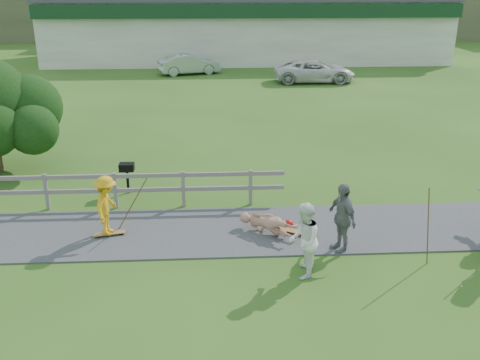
{
  "coord_description": "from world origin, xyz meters",
  "views": [
    {
      "loc": [
        0.83,
        -11.53,
        6.38
      ],
      "look_at": [
        1.61,
        2.0,
        1.29
      ],
      "focal_mm": 40.0,
      "sensor_mm": 36.0,
      "label": 1
    }
  ],
  "objects_px": {
    "car_white": "(314,71)",
    "spectator_b": "(342,218)",
    "bbq": "(128,178)",
    "skater_fallen": "(268,224)",
    "skater_rider": "(107,209)",
    "spectator_a": "(304,241)",
    "car_silver": "(189,64)"
  },
  "relations": [
    {
      "from": "skater_rider",
      "to": "bbq",
      "type": "bearing_deg",
      "value": 7.77
    },
    {
      "from": "car_white",
      "to": "spectator_b",
      "type": "bearing_deg",
      "value": 172.32
    },
    {
      "from": "bbq",
      "to": "spectator_a",
      "type": "bearing_deg",
      "value": -48.92
    },
    {
      "from": "skater_fallen",
      "to": "car_silver",
      "type": "xyz_separation_m",
      "value": [
        -2.9,
        26.02,
        0.41
      ]
    },
    {
      "from": "car_white",
      "to": "bbq",
      "type": "bearing_deg",
      "value": 154.85
    },
    {
      "from": "skater_rider",
      "to": "spectator_b",
      "type": "relative_size",
      "value": 0.89
    },
    {
      "from": "spectator_a",
      "to": "car_white",
      "type": "xyz_separation_m",
      "value": [
        4.9,
        24.5,
        -0.15
      ]
    },
    {
      "from": "car_white",
      "to": "bbq",
      "type": "distance_m",
      "value": 21.41
    },
    {
      "from": "skater_fallen",
      "to": "spectator_b",
      "type": "height_order",
      "value": "spectator_b"
    },
    {
      "from": "car_white",
      "to": "spectator_a",
      "type": "bearing_deg",
      "value": 170.15
    },
    {
      "from": "skater_rider",
      "to": "car_silver",
      "type": "height_order",
      "value": "skater_rider"
    },
    {
      "from": "spectator_a",
      "to": "skater_fallen",
      "type": "bearing_deg",
      "value": -152.7
    },
    {
      "from": "skater_fallen",
      "to": "bbq",
      "type": "height_order",
      "value": "bbq"
    },
    {
      "from": "car_white",
      "to": "bbq",
      "type": "relative_size",
      "value": 5.39
    },
    {
      "from": "skater_fallen",
      "to": "skater_rider",
      "type": "bearing_deg",
      "value": 127.43
    },
    {
      "from": "bbq",
      "to": "skater_rider",
      "type": "bearing_deg",
      "value": -91.51
    },
    {
      "from": "car_silver",
      "to": "bbq",
      "type": "bearing_deg",
      "value": 159.53
    },
    {
      "from": "spectator_a",
      "to": "car_white",
      "type": "height_order",
      "value": "spectator_a"
    },
    {
      "from": "car_white",
      "to": "skater_fallen",
      "type": "bearing_deg",
      "value": 167.75
    },
    {
      "from": "bbq",
      "to": "skater_fallen",
      "type": "bearing_deg",
      "value": -38.32
    },
    {
      "from": "skater_rider",
      "to": "bbq",
      "type": "relative_size",
      "value": 1.62
    },
    {
      "from": "skater_rider",
      "to": "car_white",
      "type": "distance_m",
      "value": 24.26
    },
    {
      "from": "skater_fallen",
      "to": "car_white",
      "type": "distance_m",
      "value": 23.05
    },
    {
      "from": "skater_rider",
      "to": "car_silver",
      "type": "xyz_separation_m",
      "value": [
        1.3,
        25.88,
        -0.07
      ]
    },
    {
      "from": "spectator_b",
      "to": "bbq",
      "type": "xyz_separation_m",
      "value": [
        -5.84,
        4.21,
        -0.4
      ]
    },
    {
      "from": "spectator_b",
      "to": "car_white",
      "type": "height_order",
      "value": "spectator_b"
    },
    {
      "from": "spectator_b",
      "to": "car_silver",
      "type": "xyz_separation_m",
      "value": [
        -4.61,
        26.98,
        -0.17
      ]
    },
    {
      "from": "car_silver",
      "to": "spectator_b",
      "type": "bearing_deg",
      "value": 172.32
    },
    {
      "from": "skater_fallen",
      "to": "car_white",
      "type": "height_order",
      "value": "car_white"
    },
    {
      "from": "skater_rider",
      "to": "skater_fallen",
      "type": "height_order",
      "value": "skater_rider"
    },
    {
      "from": "skater_fallen",
      "to": "bbq",
      "type": "xyz_separation_m",
      "value": [
        -4.13,
        3.25,
        0.18
      ]
    },
    {
      "from": "car_white",
      "to": "skater_rider",
      "type": "bearing_deg",
      "value": 157.98
    }
  ]
}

